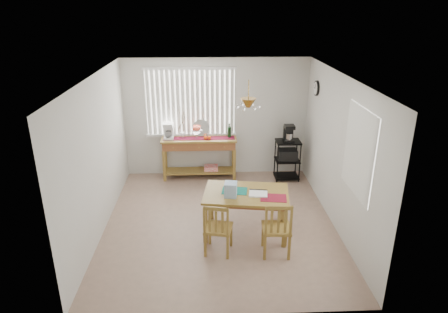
{
  "coord_description": "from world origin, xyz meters",
  "views": [
    {
      "loc": [
        -0.19,
        -6.2,
        3.68
      ],
      "look_at": [
        0.1,
        0.55,
        1.05
      ],
      "focal_mm": 32.0,
      "sensor_mm": 36.0,
      "label": 1
    }
  ],
  "objects_px": {
    "cart_items": "(289,133)",
    "chair_left": "(218,229)",
    "sideboard": "(200,148)",
    "chair_right": "(277,229)",
    "wire_cart": "(287,156)",
    "dining_table": "(246,197)"
  },
  "relations": [
    {
      "from": "chair_right",
      "to": "wire_cart",
      "type": "bearing_deg",
      "value": 75.99
    },
    {
      "from": "sideboard",
      "to": "chair_left",
      "type": "xyz_separation_m",
      "value": [
        0.31,
        -2.91,
        -0.25
      ]
    },
    {
      "from": "chair_right",
      "to": "sideboard",
      "type": "bearing_deg",
      "value": 111.97
    },
    {
      "from": "wire_cart",
      "to": "sideboard",
      "type": "bearing_deg",
      "value": 175.07
    },
    {
      "from": "chair_left",
      "to": "cart_items",
      "type": "bearing_deg",
      "value": 59.87
    },
    {
      "from": "cart_items",
      "to": "chair_left",
      "type": "distance_m",
      "value": 3.24
    },
    {
      "from": "wire_cart",
      "to": "chair_left",
      "type": "relative_size",
      "value": 1.01
    },
    {
      "from": "dining_table",
      "to": "chair_right",
      "type": "xyz_separation_m",
      "value": [
        0.41,
        -0.67,
        -0.2
      ]
    },
    {
      "from": "cart_items",
      "to": "dining_table",
      "type": "relative_size",
      "value": 0.24
    },
    {
      "from": "cart_items",
      "to": "chair_left",
      "type": "xyz_separation_m",
      "value": [
        -1.6,
        -2.75,
        -0.62
      ]
    },
    {
      "from": "cart_items",
      "to": "chair_left",
      "type": "relative_size",
      "value": 0.41
    },
    {
      "from": "cart_items",
      "to": "sideboard",
      "type": "bearing_deg",
      "value": 175.35
    },
    {
      "from": "chair_right",
      "to": "chair_left",
      "type": "bearing_deg",
      "value": 174.85
    },
    {
      "from": "sideboard",
      "to": "chair_right",
      "type": "height_order",
      "value": "chair_right"
    },
    {
      "from": "dining_table",
      "to": "chair_right",
      "type": "distance_m",
      "value": 0.81
    },
    {
      "from": "chair_left",
      "to": "sideboard",
      "type": "bearing_deg",
      "value": 96.15
    },
    {
      "from": "wire_cart",
      "to": "chair_right",
      "type": "bearing_deg",
      "value": -104.01
    },
    {
      "from": "wire_cart",
      "to": "dining_table",
      "type": "distance_m",
      "value": 2.42
    },
    {
      "from": "wire_cart",
      "to": "cart_items",
      "type": "bearing_deg",
      "value": 90.0
    },
    {
      "from": "chair_left",
      "to": "chair_right",
      "type": "relative_size",
      "value": 0.95
    },
    {
      "from": "wire_cart",
      "to": "cart_items",
      "type": "height_order",
      "value": "cart_items"
    },
    {
      "from": "sideboard",
      "to": "dining_table",
      "type": "height_order",
      "value": "sideboard"
    }
  ]
}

